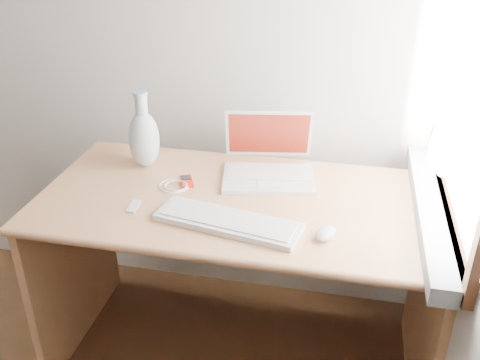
% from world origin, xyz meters
% --- Properties ---
extents(back_wall, '(3.50, 0.04, 2.60)m').
position_xyz_m(back_wall, '(0.00, 1.75, 1.30)').
color(back_wall, silver).
rests_on(back_wall, floor).
extents(window, '(0.11, 0.99, 1.10)m').
position_xyz_m(window, '(1.72, 1.30, 1.28)').
color(window, white).
rests_on(window, right_wall).
extents(desk, '(1.44, 0.72, 0.76)m').
position_xyz_m(desk, '(1.03, 1.37, 0.54)').
color(desk, tan).
rests_on(desk, floor).
extents(laptop, '(0.38, 0.34, 0.23)m').
position_xyz_m(laptop, '(1.11, 1.48, 0.81)').
color(laptop, white).
rests_on(laptop, desk).
extents(external_keyboard, '(0.50, 0.23, 0.02)m').
position_xyz_m(external_keyboard, '(1.03, 1.10, 0.77)').
color(external_keyboard, white).
rests_on(external_keyboard, desk).
extents(mouse, '(0.09, 0.11, 0.03)m').
position_xyz_m(mouse, '(1.35, 1.09, 0.78)').
color(mouse, white).
rests_on(mouse, desk).
extents(ipod, '(0.08, 0.11, 0.01)m').
position_xyz_m(ipod, '(0.81, 1.35, 0.76)').
color(ipod, red).
rests_on(ipod, desk).
extents(cable_coil, '(0.15, 0.15, 0.01)m').
position_xyz_m(cable_coil, '(0.78, 1.31, 0.76)').
color(cable_coil, white).
rests_on(cable_coil, desk).
extents(remote, '(0.04, 0.09, 0.01)m').
position_xyz_m(remote, '(0.69, 1.14, 0.76)').
color(remote, white).
rests_on(remote, desk).
extents(vase, '(0.12, 0.12, 0.31)m').
position_xyz_m(vase, '(0.61, 1.46, 0.89)').
color(vase, silver).
rests_on(vase, desk).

